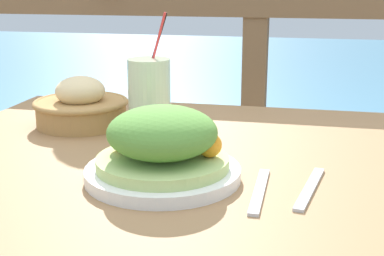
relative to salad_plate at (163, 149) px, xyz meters
name	(u,v)px	position (x,y,z in m)	size (l,w,h in m)	color
patio_table	(211,213)	(0.07, 0.08, -0.14)	(1.15, 0.93, 0.73)	#997047
railing_fence	(255,73)	(0.07, 0.79, -0.01)	(2.80, 0.08, 1.03)	brown
sea_backdrop	(286,92)	(0.07, 3.29, -0.58)	(12.00, 4.00, 0.41)	teal
salad_plate	(163,149)	(0.00, 0.00, 0.00)	(0.25, 0.25, 0.12)	white
drink_glass	(149,98)	(-0.09, 0.24, 0.03)	(0.09, 0.09, 0.25)	beige
bread_basket	(81,106)	(-0.26, 0.28, -0.01)	(0.21, 0.21, 0.11)	#AD7F47
fork	(259,191)	(0.16, -0.02, -0.05)	(0.02, 0.18, 0.00)	silver
knife	(310,188)	(0.23, 0.00, -0.05)	(0.05, 0.18, 0.00)	silver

